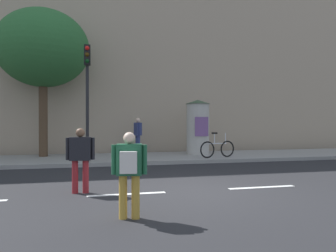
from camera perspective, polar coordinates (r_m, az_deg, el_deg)
The scene contains 11 objects.
ground_plane at distance 8.10m, azimuth 5.22°, elevation -11.14°, with size 80.00×80.00×0.00m, color #232326.
sidewalk_curb at distance 14.82m, azimuth -3.57°, elevation -5.56°, with size 36.00×4.00×0.15m, color gray.
lane_markings at distance 8.10m, azimuth 5.22°, elevation -11.12°, with size 25.80×0.16×0.01m.
building_backdrop at distance 20.15m, azimuth -6.11°, elevation 12.88°, with size 36.00×5.00×11.93m, color tan.
traffic_light at distance 12.84m, azimuth -13.88°, elevation 7.11°, with size 0.24×0.45×4.42m.
poster_column at distance 15.82m, azimuth 5.21°, elevation -0.09°, with size 1.19×1.19×2.62m.
street_tree at distance 16.00m, azimuth -20.94°, elevation 12.44°, with size 4.05×4.05×6.56m.
pedestrian_with_bag at distance 5.64m, azimuth -6.78°, elevation -7.24°, with size 0.60×0.44×1.48m.
pedestrian_with_backpack at distance 7.92m, azimuth -15.02°, elevation -4.91°, with size 0.66×0.27×1.52m.
pedestrian_tallest at distance 16.24m, azimuth -5.28°, elevation -1.09°, with size 0.36×0.61×1.76m.
bicycle_leaning at distance 14.34m, azimuth 8.62°, elevation -3.90°, with size 1.74×0.46×1.09m.
Camera 1 is at (-2.56, -7.51, 1.63)m, focal length 35.00 mm.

